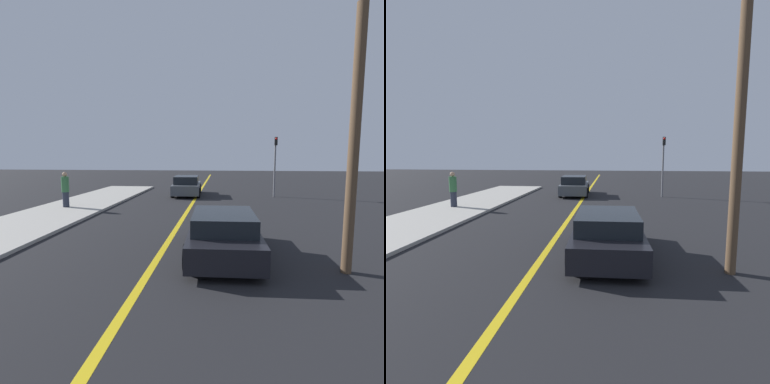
# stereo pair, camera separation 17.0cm
# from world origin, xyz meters

# --- Properties ---
(road_center_line) EXTENTS (0.20, 60.00, 0.01)m
(road_center_line) POSITION_xyz_m (0.00, 18.00, 0.00)
(road_center_line) COLOR gold
(road_center_line) RESTS_ON ground_plane
(sidewalk_left) EXTENTS (3.83, 29.45, 0.12)m
(sidewalk_left) POSITION_xyz_m (-6.17, 14.72, 0.06)
(sidewalk_left) COLOR #ADA89E
(sidewalk_left) RESTS_ON ground_plane
(car_near_right_lane) EXTENTS (2.10, 4.18, 1.27)m
(car_near_right_lane) POSITION_xyz_m (1.80, 12.08, 0.63)
(car_near_right_lane) COLOR black
(car_near_right_lane) RESTS_ON ground_plane
(car_ahead_center) EXTENTS (2.13, 4.33, 1.38)m
(car_ahead_center) POSITION_xyz_m (-0.76, 24.87, 0.67)
(car_ahead_center) COLOR #4C5156
(car_ahead_center) RESTS_ON ground_plane
(pedestrian_mid_group) EXTENTS (0.38, 0.38, 1.85)m
(pedestrian_mid_group) POSITION_xyz_m (-6.45, 18.67, 1.04)
(pedestrian_mid_group) COLOR #282D3D
(pedestrian_mid_group) RESTS_ON sidewalk_left
(traffic_light) EXTENTS (0.18, 0.40, 4.04)m
(traffic_light) POSITION_xyz_m (5.29, 24.61, 2.48)
(traffic_light) COLOR slate
(traffic_light) RESTS_ON ground_plane
(utility_pole) EXTENTS (0.24, 0.24, 6.17)m
(utility_pole) POSITION_xyz_m (4.77, 11.13, 3.08)
(utility_pole) COLOR brown
(utility_pole) RESTS_ON ground_plane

